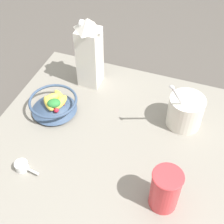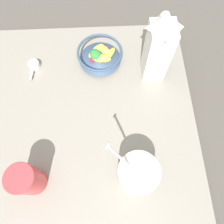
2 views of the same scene
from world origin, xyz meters
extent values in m
plane|color=#4C4742|center=(0.00, 0.00, 0.00)|extent=(6.00, 6.00, 0.00)
cube|color=gray|center=(0.00, 0.00, 0.02)|extent=(0.99, 0.99, 0.04)
cylinder|color=#384C6B|center=(-0.14, -0.31, 0.04)|extent=(0.10, 0.10, 0.01)
cone|color=#384C6B|center=(-0.14, -0.31, 0.07)|extent=(0.17, 0.17, 0.05)
torus|color=#384C6B|center=(-0.14, -0.31, 0.09)|extent=(0.18, 0.18, 0.01)
ellipsoid|color=#EFD64C|center=(-0.13, -0.33, 0.09)|extent=(0.08, 0.08, 0.03)
ellipsoid|color=#EFD64C|center=(-0.16, -0.33, 0.09)|extent=(0.06, 0.06, 0.03)
ellipsoid|color=#EFD64C|center=(-0.15, -0.29, 0.09)|extent=(0.08, 0.04, 0.03)
ellipsoid|color=#EFD64C|center=(-0.18, -0.31, 0.08)|extent=(0.07, 0.08, 0.03)
cylinder|color=orange|center=(-0.14, -0.31, 0.08)|extent=(0.05, 0.03, 0.02)
sphere|color=red|center=(-0.18, -0.29, 0.08)|extent=(0.02, 0.02, 0.02)
sphere|color=red|center=(-0.16, -0.34, 0.08)|extent=(0.02, 0.02, 0.02)
sphere|color=red|center=(-0.15, -0.28, 0.08)|extent=(0.01, 0.01, 0.01)
sphere|color=red|center=(-0.18, -0.34, 0.08)|extent=(0.01, 0.01, 0.01)
sphere|color=red|center=(-0.11, -0.29, 0.08)|extent=(0.02, 0.02, 0.02)
sphere|color=red|center=(-0.14, -0.32, 0.08)|extent=(0.02, 0.02, 0.02)
ellipsoid|color=#2D7F38|center=(-0.13, -0.30, 0.10)|extent=(0.06, 0.06, 0.03)
cube|color=silver|center=(-0.35, -0.25, 0.16)|extent=(0.09, 0.09, 0.25)
pyramid|color=silver|center=(-0.35, -0.25, 0.31)|extent=(0.09, 0.09, 0.05)
cylinder|color=white|center=(-0.35, -0.27, 0.31)|extent=(0.03, 0.01, 0.03)
cylinder|color=silver|center=(-0.25, 0.16, 0.10)|extent=(0.13, 0.13, 0.12)
cylinder|color=white|center=(-0.25, 0.16, 0.15)|extent=(0.12, 0.12, 0.02)
cylinder|color=silver|center=(-0.21, 0.14, 0.19)|extent=(0.10, 0.06, 0.17)
ellipsoid|color=silver|center=(-0.16, 0.11, 0.27)|extent=(0.02, 0.02, 0.01)
cylinder|color=#DB383D|center=(0.09, 0.17, 0.11)|extent=(0.09, 0.09, 0.15)
torus|color=#DB383D|center=(0.09, 0.17, 0.18)|extent=(0.09, 0.09, 0.01)
cylinder|color=white|center=(0.13, -0.29, 0.05)|extent=(0.04, 0.04, 0.03)
cylinder|color=white|center=(0.13, -0.25, 0.05)|extent=(0.01, 0.05, 0.01)
camera|label=1|loc=(0.57, 0.18, 0.90)|focal=50.00mm
camera|label=2|loc=(-0.17, 0.24, 0.81)|focal=35.00mm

